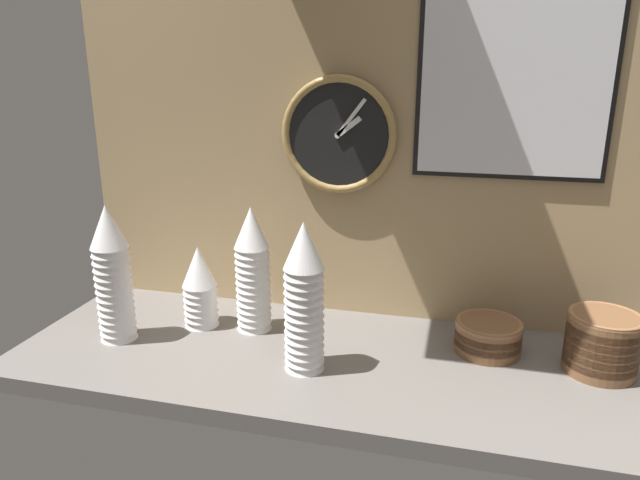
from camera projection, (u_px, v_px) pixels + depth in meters
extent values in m
cube|color=slate|center=(354.00, 364.00, 1.33)|extent=(1.60, 0.56, 0.04)
cube|color=tan|center=(378.00, 117.00, 1.42)|extent=(1.60, 0.03, 1.05)
cone|color=white|center=(254.00, 309.00, 1.46)|extent=(0.09, 0.09, 0.10)
cone|color=white|center=(254.00, 303.00, 1.45)|extent=(0.09, 0.09, 0.10)
cone|color=white|center=(254.00, 296.00, 1.44)|extent=(0.09, 0.09, 0.10)
cone|color=white|center=(253.00, 290.00, 1.44)|extent=(0.09, 0.09, 0.10)
cone|color=white|center=(253.00, 283.00, 1.43)|extent=(0.09, 0.09, 0.10)
cone|color=white|center=(253.00, 276.00, 1.43)|extent=(0.09, 0.09, 0.10)
cone|color=white|center=(253.00, 269.00, 1.42)|extent=(0.09, 0.09, 0.10)
cone|color=white|center=(252.00, 263.00, 1.42)|extent=(0.09, 0.09, 0.10)
cone|color=white|center=(252.00, 256.00, 1.41)|extent=(0.09, 0.09, 0.10)
cone|color=white|center=(252.00, 249.00, 1.41)|extent=(0.09, 0.09, 0.10)
cone|color=white|center=(252.00, 242.00, 1.40)|extent=(0.09, 0.09, 0.10)
cone|color=white|center=(251.00, 235.00, 1.40)|extent=(0.09, 0.09, 0.10)
cone|color=white|center=(251.00, 227.00, 1.39)|extent=(0.09, 0.09, 0.10)
cone|color=white|center=(118.00, 319.00, 1.40)|extent=(0.09, 0.09, 0.10)
cone|color=white|center=(117.00, 312.00, 1.40)|extent=(0.09, 0.09, 0.10)
cone|color=white|center=(116.00, 305.00, 1.39)|extent=(0.09, 0.09, 0.10)
cone|color=white|center=(115.00, 298.00, 1.39)|extent=(0.09, 0.09, 0.10)
cone|color=white|center=(114.00, 291.00, 1.38)|extent=(0.09, 0.09, 0.10)
cone|color=white|center=(114.00, 284.00, 1.38)|extent=(0.09, 0.09, 0.10)
cone|color=white|center=(113.00, 277.00, 1.37)|extent=(0.09, 0.09, 0.10)
cone|color=white|center=(112.00, 270.00, 1.36)|extent=(0.09, 0.09, 0.10)
cone|color=white|center=(111.00, 263.00, 1.36)|extent=(0.09, 0.09, 0.10)
cone|color=white|center=(110.00, 256.00, 1.35)|extent=(0.09, 0.09, 0.10)
cone|color=white|center=(110.00, 249.00, 1.35)|extent=(0.09, 0.09, 0.10)
cone|color=white|center=(109.00, 241.00, 1.34)|extent=(0.09, 0.09, 0.10)
cone|color=white|center=(108.00, 234.00, 1.34)|extent=(0.09, 0.09, 0.10)
cone|color=white|center=(107.00, 226.00, 1.33)|extent=(0.09, 0.09, 0.10)
cone|color=white|center=(304.00, 347.00, 1.26)|extent=(0.09, 0.09, 0.10)
cone|color=white|center=(304.00, 339.00, 1.26)|extent=(0.09, 0.09, 0.10)
cone|color=white|center=(304.00, 332.00, 1.25)|extent=(0.09, 0.09, 0.10)
cone|color=white|center=(304.00, 324.00, 1.25)|extent=(0.09, 0.09, 0.10)
cone|color=white|center=(304.00, 317.00, 1.24)|extent=(0.09, 0.09, 0.10)
cone|color=white|center=(304.00, 309.00, 1.24)|extent=(0.09, 0.09, 0.10)
cone|color=white|center=(304.00, 301.00, 1.23)|extent=(0.09, 0.09, 0.10)
cone|color=white|center=(304.00, 294.00, 1.22)|extent=(0.09, 0.09, 0.10)
cone|color=white|center=(304.00, 286.00, 1.22)|extent=(0.09, 0.09, 0.10)
cone|color=white|center=(304.00, 278.00, 1.21)|extent=(0.09, 0.09, 0.10)
cone|color=white|center=(304.00, 270.00, 1.21)|extent=(0.09, 0.09, 0.10)
cone|color=white|center=(304.00, 262.00, 1.20)|extent=(0.09, 0.09, 0.10)
cone|color=white|center=(304.00, 254.00, 1.20)|extent=(0.09, 0.09, 0.10)
cone|color=white|center=(304.00, 245.00, 1.19)|extent=(0.09, 0.09, 0.10)
cone|color=white|center=(201.00, 306.00, 1.48)|extent=(0.09, 0.09, 0.10)
cone|color=white|center=(201.00, 300.00, 1.47)|extent=(0.09, 0.09, 0.10)
cone|color=white|center=(200.00, 293.00, 1.46)|extent=(0.09, 0.09, 0.10)
cone|color=white|center=(200.00, 287.00, 1.46)|extent=(0.09, 0.09, 0.10)
cone|color=white|center=(199.00, 280.00, 1.45)|extent=(0.09, 0.09, 0.10)
cone|color=white|center=(199.00, 273.00, 1.45)|extent=(0.09, 0.09, 0.10)
cone|color=white|center=(198.00, 267.00, 1.44)|extent=(0.09, 0.09, 0.10)
cylinder|color=brown|center=(487.00, 344.00, 1.35)|extent=(0.15, 0.15, 0.04)
cylinder|color=brown|center=(488.00, 336.00, 1.34)|extent=(0.15, 0.15, 0.04)
cylinder|color=brown|center=(489.00, 329.00, 1.33)|extent=(0.15, 0.15, 0.04)
torus|color=#946542|center=(489.00, 324.00, 1.33)|extent=(0.15, 0.15, 0.01)
cylinder|color=brown|center=(599.00, 363.00, 1.26)|extent=(0.15, 0.15, 0.04)
cylinder|color=brown|center=(600.00, 355.00, 1.25)|extent=(0.15, 0.15, 0.04)
cylinder|color=brown|center=(601.00, 347.00, 1.25)|extent=(0.15, 0.15, 0.04)
cylinder|color=brown|center=(603.00, 339.00, 1.24)|extent=(0.15, 0.15, 0.04)
cylinder|color=brown|center=(604.00, 331.00, 1.24)|extent=(0.15, 0.15, 0.04)
cylinder|color=brown|center=(605.00, 323.00, 1.23)|extent=(0.15, 0.15, 0.04)
torus|color=#946542|center=(606.00, 317.00, 1.23)|extent=(0.15, 0.15, 0.01)
cylinder|color=black|center=(339.00, 135.00, 1.43)|extent=(0.29, 0.02, 0.29)
torus|color=#AD894C|center=(338.00, 135.00, 1.42)|extent=(0.29, 0.02, 0.29)
cube|color=white|center=(349.00, 127.00, 1.40)|extent=(0.06, 0.01, 0.05)
cube|color=white|center=(351.00, 118.00, 1.40)|extent=(0.07, 0.01, 0.09)
cylinder|color=white|center=(338.00, 135.00, 1.42)|extent=(0.01, 0.01, 0.01)
cube|color=black|center=(517.00, 51.00, 1.28)|extent=(0.44, 0.01, 0.58)
cube|color=white|center=(517.00, 51.00, 1.28)|extent=(0.42, 0.01, 0.56)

